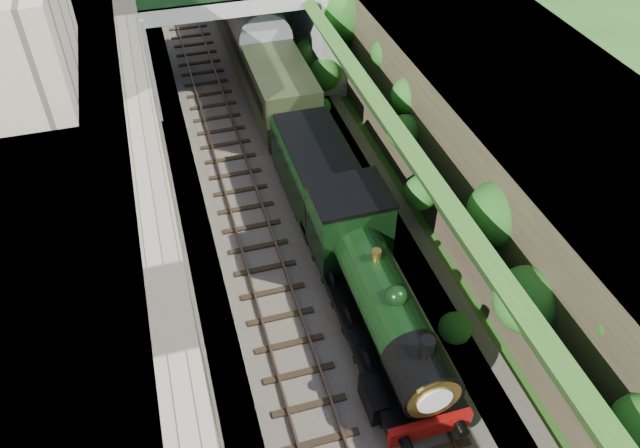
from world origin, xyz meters
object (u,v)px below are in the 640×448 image
(tender, at_px, (317,175))
(road_bridge, at_px, (251,14))
(locomotive, at_px, (375,291))
(tree, at_px, (351,10))

(tender, bearing_deg, road_bridge, 91.23)
(locomotive, bearing_deg, tree, 74.45)
(road_bridge, xyz_separation_m, locomotive, (0.26, -19.25, -2.18))
(tree, bearing_deg, tender, -116.21)
(locomotive, height_order, tender, locomotive)
(road_bridge, bearing_deg, tender, -88.77)
(locomotive, xyz_separation_m, tender, (-0.00, 7.36, -0.27))
(road_bridge, distance_m, tender, 12.14)
(locomotive, distance_m, tender, 7.37)
(road_bridge, distance_m, tree, 5.51)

